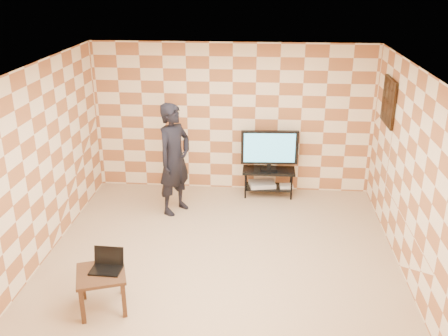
{
  "coord_description": "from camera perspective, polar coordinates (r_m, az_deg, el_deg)",
  "views": [
    {
      "loc": [
        0.54,
        -6.12,
        3.85
      ],
      "look_at": [
        0.0,
        0.6,
        1.15
      ],
      "focal_mm": 40.0,
      "sensor_mm": 36.0,
      "label": 1
    }
  ],
  "objects": [
    {
      "name": "wall_right",
      "position": [
        6.9,
        20.75,
        -0.92
      ],
      "size": [
        0.02,
        5.0,
        2.7
      ],
      "primitive_type": "cube",
      "color": "#FFE5BB",
      "rests_on": "ground"
    },
    {
      "name": "wall_art",
      "position": [
        8.14,
        18.32,
        7.21
      ],
      "size": [
        0.04,
        0.72,
        0.72
      ],
      "color": "black",
      "rests_on": "wall_right"
    },
    {
      "name": "wall_back",
      "position": [
        8.99,
        0.97,
        5.68
      ],
      "size": [
        5.0,
        0.02,
        2.7
      ],
      "primitive_type": "cube",
      "color": "#FFE5BB",
      "rests_on": "ground"
    },
    {
      "name": "game_console",
      "position": [
        9.08,
        7.14,
        -2.06
      ],
      "size": [
        0.25,
        0.19,
        0.05
      ],
      "primitive_type": "cube",
      "rotation": [
        0.0,
        0.0,
        0.06
      ],
      "color": "silver",
      "rests_on": "tv_stand"
    },
    {
      "name": "ceiling",
      "position": [
        6.25,
        -0.45,
        11.22
      ],
      "size": [
        5.0,
        5.0,
        0.02
      ],
      "primitive_type": "cube",
      "color": "white",
      "rests_on": "wall_back"
    },
    {
      "name": "wall_left",
      "position": [
        7.28,
        -20.42,
        0.29
      ],
      "size": [
        0.02,
        5.0,
        2.7
      ],
      "primitive_type": "cube",
      "color": "#FFE5BB",
      "rests_on": "ground"
    },
    {
      "name": "laptop",
      "position": [
        6.25,
        -13.21,
        -10.71
      ],
      "size": [
        0.38,
        0.3,
        0.24
      ],
      "color": "black",
      "rests_on": "side_table"
    },
    {
      "name": "wall_front",
      "position": [
        4.44,
        -3.27,
        -12.54
      ],
      "size": [
        5.0,
        0.02,
        2.7
      ],
      "primitive_type": "cube",
      "color": "#FFE5BB",
      "rests_on": "ground"
    },
    {
      "name": "dvd_player",
      "position": [
        9.09,
        4.38,
        -1.84
      ],
      "size": [
        0.51,
        0.41,
        0.08
      ],
      "primitive_type": "cube",
      "rotation": [
        0.0,
        0.0,
        0.19
      ],
      "color": "#BBBBBD",
      "rests_on": "tv_stand"
    },
    {
      "name": "tv",
      "position": [
        8.83,
        5.23,
        2.24
      ],
      "size": [
        1.01,
        0.21,
        0.73
      ],
      "color": "black",
      "rests_on": "tv_stand"
    },
    {
      "name": "person",
      "position": [
        8.24,
        -5.69,
        1.02
      ],
      "size": [
        0.74,
        0.82,
        1.88
      ],
      "primitive_type": "imported",
      "rotation": [
        0.0,
        0.0,
        1.02
      ],
      "color": "black",
      "rests_on": "floor"
    },
    {
      "name": "tv_stand",
      "position": [
        9.03,
        5.11,
        -0.99
      ],
      "size": [
        0.93,
        0.42,
        0.5
      ],
      "color": "black",
      "rests_on": "floor"
    },
    {
      "name": "floor",
      "position": [
        7.25,
        -0.38,
        -10.24
      ],
      "size": [
        5.0,
        5.0,
        0.0
      ],
      "primitive_type": "plane",
      "color": "tan",
      "rests_on": "ground"
    },
    {
      "name": "side_table",
      "position": [
        6.27,
        -13.84,
        -12.19
      ],
      "size": [
        0.72,
        0.72,
        0.5
      ],
      "color": "#372017",
      "rests_on": "floor"
    }
  ]
}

